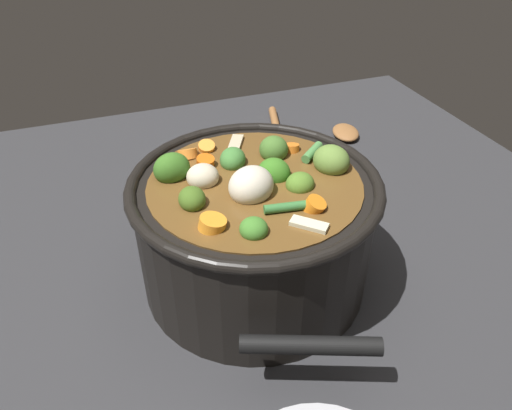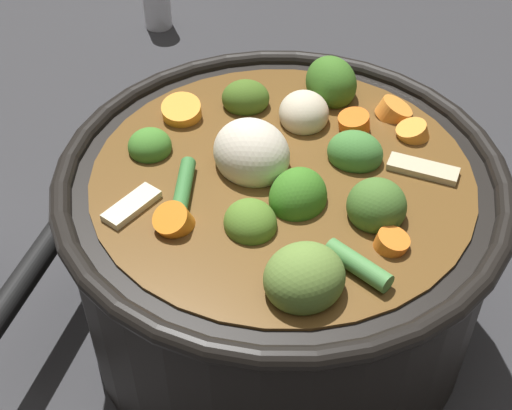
{
  "view_description": "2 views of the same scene",
  "coord_description": "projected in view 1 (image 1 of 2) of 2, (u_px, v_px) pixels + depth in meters",
  "views": [
    {
      "loc": [
        0.15,
        0.43,
        0.44
      ],
      "look_at": [
        -0.0,
        0.0,
        0.11
      ],
      "focal_mm": 34.12,
      "sensor_mm": 36.0,
      "label": 1
    },
    {
      "loc": [
        -0.34,
        0.05,
        0.44
      ],
      "look_at": [
        -0.0,
        0.02,
        0.12
      ],
      "focal_mm": 50.42,
      "sensor_mm": 36.0,
      "label": 2
    }
  ],
  "objects": [
    {
      "name": "ground_plane",
      "position": [
        255.0,
        277.0,
        0.62
      ],
      "size": [
        1.1,
        1.1,
        0.0
      ],
      "primitive_type": "plane",
      "color": "#2D2D30"
    },
    {
      "name": "wooden_spoon",
      "position": [
        313.0,
        134.0,
        0.93
      ],
      "size": [
        0.2,
        0.22,
        0.02
      ],
      "color": "#915E33",
      "rests_on": "ground_plane"
    },
    {
      "name": "cooking_pot",
      "position": [
        255.0,
        228.0,
        0.58
      ],
      "size": [
        0.29,
        0.29,
        0.17
      ],
      "color": "black",
      "rests_on": "ground_plane"
    }
  ]
}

